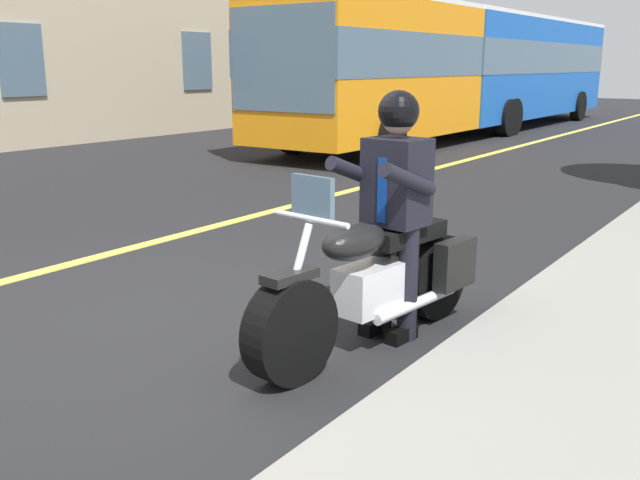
# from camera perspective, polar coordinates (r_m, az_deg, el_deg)

# --- Properties ---
(ground_plane) EXTENTS (80.00, 80.00, 0.00)m
(ground_plane) POSITION_cam_1_polar(r_m,az_deg,el_deg) (5.44, -12.17, -6.69)
(ground_plane) COLOR black
(lane_center_stripe) EXTENTS (60.00, 0.16, 0.01)m
(lane_center_stripe) POSITION_cam_1_polar(r_m,az_deg,el_deg) (6.99, -23.39, -2.85)
(lane_center_stripe) COLOR #E5DB4C
(lane_center_stripe) RESTS_ON ground_plane
(motorcycle_main) EXTENTS (2.22, 0.77, 1.26)m
(motorcycle_main) POSITION_cam_1_polar(r_m,az_deg,el_deg) (4.85, 4.66, -3.36)
(motorcycle_main) COLOR black
(motorcycle_main) RESTS_ON ground_plane
(rider_main) EXTENTS (0.67, 0.60, 1.74)m
(rider_main) POSITION_cam_1_polar(r_m,az_deg,el_deg) (4.86, 6.15, 3.74)
(rider_main) COLOR black
(rider_main) RESTS_ON ground_plane
(bus_near) EXTENTS (11.05, 2.70, 3.30)m
(bus_near) POSITION_cam_1_polar(r_m,az_deg,el_deg) (23.62, 15.57, 13.55)
(bus_near) COLOR blue
(bus_near) RESTS_ON ground_plane
(bus_far) EXTENTS (11.05, 2.70, 3.30)m
(bus_far) POSITION_cam_1_polar(r_m,az_deg,el_deg) (17.83, 8.19, 13.89)
(bus_far) COLOR orange
(bus_far) RESTS_ON ground_plane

